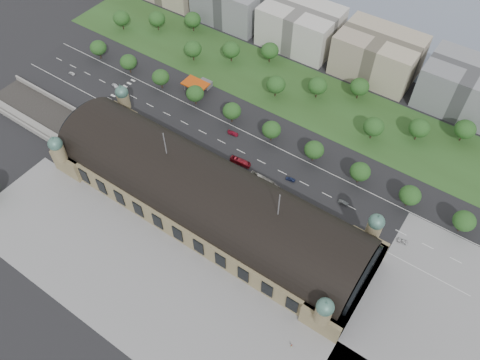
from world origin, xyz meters
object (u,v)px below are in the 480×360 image
Objects in this scene: traffic_car_2 at (124,107)px; parked_car_1 at (129,123)px; traffic_car_0 at (72,73)px; parked_car_4 at (199,153)px; traffic_car_4 at (290,179)px; parked_car_6 at (171,140)px; petrol_station at (201,84)px; parked_car_3 at (154,130)px; pedestrian_0 at (291,346)px; traffic_car_3 at (233,133)px; bus_mid at (269,184)px; parked_car_0 at (124,120)px; traffic_car_1 at (115,86)px; bus_east at (262,180)px; parked_car_2 at (143,131)px; traffic_car_6 at (402,241)px; bus_west at (240,162)px; traffic_car_5 at (343,203)px; parked_car_5 at (170,145)px.

traffic_car_2 is 1.15× the size of parked_car_1.
traffic_car_0 is 98.93m from parked_car_4.
traffic_car_4 reaches higher than parked_car_6.
parked_car_3 is (1.14, -40.83, -2.24)m from petrol_station.
traffic_car_2 is 152.05m from pedestrian_0.
traffic_car_3 is 38.10m from bus_mid.
pedestrian_0 reaches higher than parked_car_4.
traffic_car_0 is 0.98× the size of parked_car_0.
traffic_car_1 reaches higher than parked_car_4.
petrol_station is at bearing 127.91° from parked_car_0.
bus_mid is (-6.36, -9.07, 0.77)m from traffic_car_4.
petrol_station is 3.35× the size of parked_car_3.
traffic_car_1 is at bearing -127.50° from parked_car_4.
parked_car_0 is 0.99× the size of parked_car_4.
petrol_station is at bearing 61.34° from bus_east.
traffic_car_2 reaches higher than parked_car_1.
parked_car_1 is (26.97, -17.79, -0.01)m from traffic_car_1.
traffic_car_2 is 1.28× the size of parked_car_2.
pedestrian_0 is (-16.07, -65.28, 0.26)m from traffic_car_6.
traffic_car_3 is 20.34m from bus_west.
pedestrian_0 is (133.19, -52.48, 0.20)m from parked_car_0.
parked_car_0 is (-119.52, -16.70, -0.07)m from traffic_car_5.
traffic_car_4 is at bearing 86.55° from traffic_car_5.
parked_car_2 is 54.45m from bus_west.
pedestrian_0 reaches higher than traffic_car_3.
parked_car_5 is (-60.83, -15.08, -0.11)m from traffic_car_4.
pedestrian_0 is (50.54, -58.48, -0.98)m from bus_east.
bus_west is (73.95, 2.49, 0.63)m from traffic_car_2.
parked_car_5 is at bearing -71.70° from petrol_station.
traffic_car_0 is 0.73× the size of traffic_car_3.
parked_car_4 is 0.41× the size of bus_west.
parked_car_0 is at bearing -118.00° from parked_car_3.
traffic_car_1 is at bearing -150.84° from parked_car_2.
parked_car_5 is (38.44, -7.61, -0.14)m from traffic_car_2.
petrol_station is 80.96m from traffic_car_4.
traffic_car_4 is at bearing -87.14° from traffic_car_1.
traffic_car_2 is at bearing -138.08° from parked_car_3.
bus_east is 77.30m from pedestrian_0.
parked_car_2 is 130.26m from pedestrian_0.
parked_car_4 is (43.17, 4.00, -0.01)m from parked_car_1.
parked_car_3 is (41.64, -14.34, -0.02)m from traffic_car_1.
petrol_station is 3.37× the size of traffic_car_0.
petrol_station reaches higher than traffic_car_4.
traffic_car_3 is at bearing -80.77° from traffic_car_1.
parked_car_1 reaches higher than parked_car_2.
bus_mid is at bearing -107.08° from bus_west.
parked_car_5 reaches higher than traffic_car_6.
traffic_car_0 is at bearing -141.41° from parked_car_1.
bus_west is (-25.32, -4.98, 0.67)m from traffic_car_4.
parked_car_5 is 54.81m from bus_mid.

